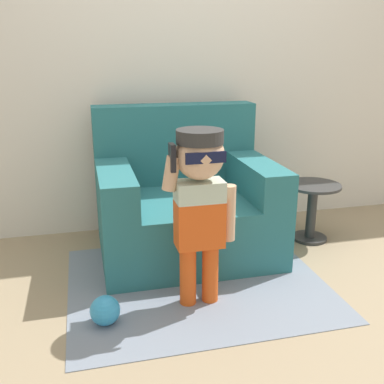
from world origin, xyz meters
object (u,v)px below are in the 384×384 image
side_table (312,206)px  toy_ball (105,310)px  person_child (200,192)px  armchair (184,203)px

side_table → toy_ball: bearing=-154.4°
side_table → toy_ball: side_table is taller
person_child → side_table: 1.20m
armchair → person_child: (-0.07, -0.67, 0.29)m
armchair → person_child: armchair is taller
person_child → toy_ball: 0.73m
armchair → toy_ball: (-0.57, -0.76, -0.25)m
armchair → side_table: bearing=-3.9°
person_child → toy_ball: (-0.49, -0.08, -0.54)m
armchair → side_table: 0.89m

